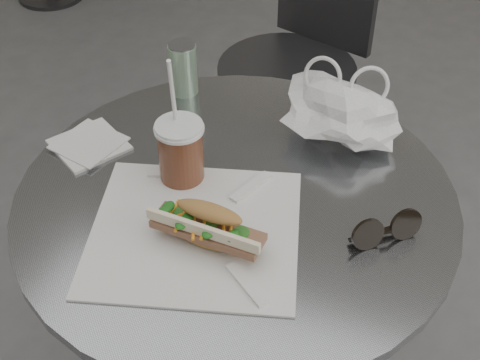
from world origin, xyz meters
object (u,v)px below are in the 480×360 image
at_px(chair_far, 293,102).
at_px(sunglasses, 386,230).
at_px(drink_can, 183,68).
at_px(banh_mi, 209,227).
at_px(cafe_table, 236,296).
at_px(iced_coffee, 181,151).

distance_m(chair_far, sunglasses, 1.05).
height_order(chair_far, drink_can, drink_can).
relative_size(sunglasses, drink_can, 0.96).
xyz_separation_m(sunglasses, drink_can, (-0.48, 0.26, 0.03)).
relative_size(chair_far, banh_mi, 3.42).
distance_m(cafe_table, drink_can, 0.47).
relative_size(cafe_table, banh_mi, 3.39).
bearing_deg(drink_can, banh_mi, -59.05).
height_order(cafe_table, sunglasses, sunglasses).
bearing_deg(drink_can, chair_far, 85.05).
height_order(banh_mi, drink_can, drink_can).
xyz_separation_m(cafe_table, chair_far, (-0.17, 0.86, -0.12)).
xyz_separation_m(banh_mi, iced_coffee, (-0.11, 0.13, 0.02)).
xyz_separation_m(iced_coffee, drink_can, (-0.12, 0.25, -0.00)).
xyz_separation_m(banh_mi, drink_can, (-0.23, 0.38, 0.02)).
distance_m(banh_mi, drink_can, 0.44).
distance_m(sunglasses, drink_can, 0.55).
bearing_deg(chair_far, iced_coffee, 109.39).
xyz_separation_m(cafe_table, sunglasses, (0.26, -0.01, 0.30)).
distance_m(iced_coffee, sunglasses, 0.37).
relative_size(banh_mi, sunglasses, 2.13).
bearing_deg(iced_coffee, banh_mi, -49.58).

